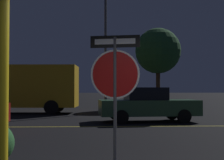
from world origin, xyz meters
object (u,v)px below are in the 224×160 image
object	(u,v)px
stop_sign	(115,75)
yellow_pole_left	(1,67)
tree_0	(158,51)
delivery_truck	(20,87)
street_lamp	(106,35)
passing_car_2	(148,105)

from	to	relation	value
stop_sign	yellow_pole_left	bearing A→B (deg)	-105.76
tree_0	stop_sign	bearing A→B (deg)	-103.10
delivery_truck	street_lamp	world-z (taller)	street_lamp
street_lamp	stop_sign	bearing A→B (deg)	-90.41
passing_car_2	street_lamp	xyz separation A→B (m)	(-1.82, 5.21, 4.09)
delivery_truck	tree_0	world-z (taller)	tree_0
yellow_pole_left	street_lamp	world-z (taller)	street_lamp
stop_sign	yellow_pole_left	xyz separation A→B (m)	(-1.27, -2.45, -0.04)
passing_car_2	street_lamp	bearing A→B (deg)	-165.83
passing_car_2	street_lamp	world-z (taller)	street_lamp
stop_sign	tree_0	world-z (taller)	tree_0
stop_sign	street_lamp	distance (m)	14.04
stop_sign	tree_0	bearing A→B (deg)	88.48
yellow_pole_left	delivery_truck	xyz separation A→B (m)	(-3.89, 16.24, -0.05)
stop_sign	tree_0	xyz separation A→B (m)	(4.22, 18.14, 2.69)
street_lamp	tree_0	distance (m)	6.08
tree_0	street_lamp	bearing A→B (deg)	-132.83
yellow_pole_left	passing_car_2	xyz separation A→B (m)	(3.18, 10.93, -0.93)
yellow_pole_left	delivery_truck	size ratio (longest dim) A/B	0.50
passing_car_2	delivery_truck	bearing A→B (deg)	-131.91
street_lamp	passing_car_2	bearing A→B (deg)	-70.74
yellow_pole_left	passing_car_2	world-z (taller)	yellow_pole_left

